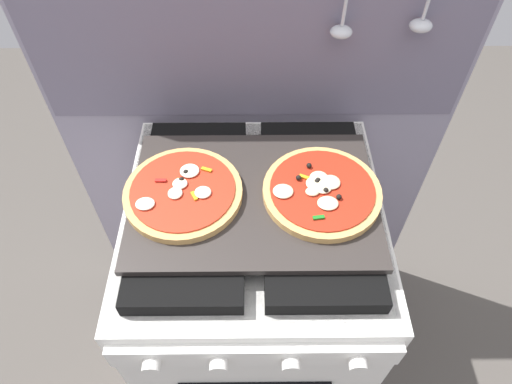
{
  "coord_description": "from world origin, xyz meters",
  "views": [
    {
      "loc": [
        -0.0,
        -0.62,
        1.68
      ],
      "look_at": [
        0.0,
        0.0,
        0.93
      ],
      "focal_mm": 31.44,
      "sensor_mm": 36.0,
      "label": 1
    }
  ],
  "objects": [
    {
      "name": "kitchen_backsplash",
      "position": [
        0.0,
        0.33,
        0.79
      ],
      "size": [
        1.1,
        0.08,
        1.55
      ],
      "color": "gray",
      "rests_on": "ground_plane"
    },
    {
      "name": "pizza_left",
      "position": [
        -0.15,
        -0.0,
        0.93
      ],
      "size": [
        0.26,
        0.26,
        0.03
      ],
      "color": "tan",
      "rests_on": "baking_tray"
    },
    {
      "name": "pizza_right",
      "position": [
        0.15,
        0.0,
        0.93
      ],
      "size": [
        0.26,
        0.26,
        0.03
      ],
      "color": "tan",
      "rests_on": "baking_tray"
    },
    {
      "name": "stove",
      "position": [
        -0.0,
        -0.0,
        0.45
      ],
      "size": [
        0.6,
        0.64,
        0.9
      ],
      "color": "white",
      "rests_on": "ground_plane"
    },
    {
      "name": "ground_plane",
      "position": [
        0.0,
        0.0,
        0.0
      ],
      "size": [
        4.0,
        4.0,
        0.0
      ],
      "primitive_type": "plane",
      "color": "#4C4742"
    },
    {
      "name": "baking_tray",
      "position": [
        0.0,
        0.0,
        0.91
      ],
      "size": [
        0.54,
        0.38,
        0.02
      ],
      "primitive_type": "cube",
      "color": "#2D2826",
      "rests_on": "stove"
    }
  ]
}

